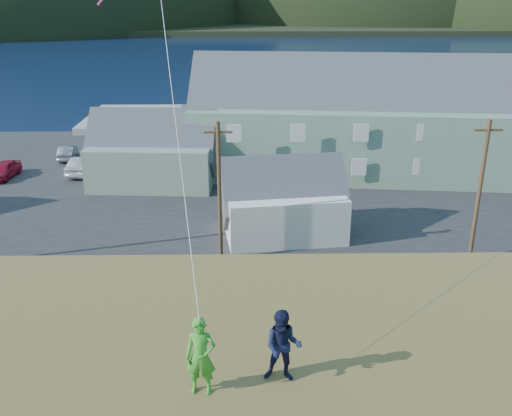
{
  "coord_description": "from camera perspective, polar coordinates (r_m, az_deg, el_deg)",
  "views": [
    {
      "loc": [
        0.49,
        -29.66,
        15.51
      ],
      "look_at": [
        0.77,
        -12.3,
        8.8
      ],
      "focal_mm": 40.0,
      "sensor_mm": 36.0,
      "label": 1
    }
  ],
  "objects": [
    {
      "name": "ground",
      "position": [
        33.47,
        -1.68,
        -6.49
      ],
      "size": [
        900.0,
        900.0,
        0.0
      ],
      "primitive_type": "plane",
      "color": "#0A1638",
      "rests_on": "ground"
    },
    {
      "name": "grass_strip",
      "position": [
        31.69,
        -1.72,
        -8.09
      ],
      "size": [
        110.0,
        8.0,
        0.1
      ],
      "primitive_type": "cube",
      "color": "#4C3D19",
      "rests_on": "ground"
    },
    {
      "name": "waterfront_lot",
      "position": [
        49.15,
        -1.46,
        2.79
      ],
      "size": [
        72.0,
        36.0,
        0.12
      ],
      "primitive_type": "cube",
      "color": "#28282B",
      "rests_on": "ground"
    },
    {
      "name": "wharf",
      "position": [
        71.56,
        -6.19,
        8.85
      ],
      "size": [
        26.0,
        14.0,
        0.9
      ],
      "primitive_type": "cube",
      "color": "gray",
      "rests_on": "ground"
    },
    {
      "name": "far_shore",
      "position": [
        359.95,
        -1.07,
        18.8
      ],
      "size": [
        900.0,
        320.0,
        2.0
      ],
      "primitive_type": "cube",
      "color": "black",
      "rests_on": "ground"
    },
    {
      "name": "far_hills",
      "position": [
        311.32,
        5.84,
        18.53
      ],
      "size": [
        760.0,
        265.0,
        143.0
      ],
      "color": "black",
      "rests_on": "ground"
    },
    {
      "name": "lodge",
      "position": [
        51.58,
        13.82,
        8.55
      ],
      "size": [
        36.45,
        13.66,
        12.52
      ],
      "rotation": [
        0.0,
        0.0,
        -0.1
      ],
      "color": "slate",
      "rests_on": "waterfront_lot"
    },
    {
      "name": "shed_palegreen_near",
      "position": [
        48.29,
        -10.25,
        5.59
      ],
      "size": [
        10.8,
        7.19,
        7.61
      ],
      "rotation": [
        0.0,
        0.0,
        -0.06
      ],
      "color": "gray",
      "rests_on": "waterfront_lot"
    },
    {
      "name": "shed_white",
      "position": [
        37.51,
        2.75,
        0.78
      ],
      "size": [
        8.72,
        6.37,
        6.46
      ],
      "rotation": [
        0.0,
        0.0,
        0.13
      ],
      "color": "white",
      "rests_on": "waterfront_lot"
    },
    {
      "name": "shed_palegreen_far",
      "position": [
        55.49,
        -2.52,
        7.45
      ],
      "size": [
        9.73,
        6.04,
        6.26
      ],
      "rotation": [
        0.0,
        0.0,
        0.08
      ],
      "color": "gray",
      "rests_on": "waterfront_lot"
    },
    {
      "name": "utility_poles",
      "position": [
        33.07,
        -4.18,
        1.8
      ],
      "size": [
        29.57,
        0.24,
        9.73
      ],
      "color": "#47331E",
      "rests_on": "waterfront_lot"
    },
    {
      "name": "parked_cars",
      "position": [
        53.48,
        -11.26,
        4.79
      ],
      "size": [
        27.31,
        12.88,
        1.55
      ],
      "color": "#B1B1B1",
      "rests_on": "waterfront_lot"
    },
    {
      "name": "kite_flyer_green",
      "position": [
        12.71,
        -5.56,
        -14.56
      ],
      "size": [
        0.7,
        0.49,
        1.83
      ],
      "primitive_type": "imported",
      "rotation": [
        0.0,
        0.0,
        -0.08
      ],
      "color": "green",
      "rests_on": "hillside"
    },
    {
      "name": "kite_flyer_navy",
      "position": [
        13.04,
        2.72,
        -13.65
      ],
      "size": [
        0.93,
        0.77,
        1.75
      ],
      "primitive_type": "imported",
      "rotation": [
        0.0,
        0.0,
        -0.13
      ],
      "color": "#131836",
      "rests_on": "hillside"
    }
  ]
}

